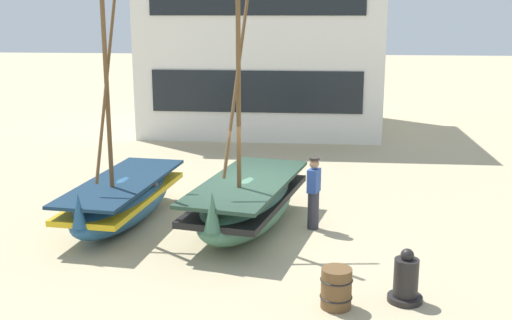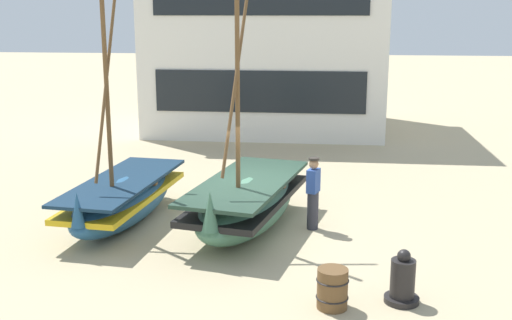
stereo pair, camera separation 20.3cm
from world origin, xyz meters
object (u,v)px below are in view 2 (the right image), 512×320
capstan_winch (402,281)px  harbor_building_main (268,40)px  fishing_boat_centre_large (123,198)px  fisherman_by_hull (313,194)px  wooden_barrel (332,288)px  fishing_boat_near_left (246,202)px

capstan_winch → harbor_building_main: (-3.86, 16.51, 3.34)m
fishing_boat_centre_large → capstan_winch: fishing_boat_centre_large is taller
fisherman_by_hull → wooden_barrel: 3.98m
fishing_boat_near_left → fisherman_by_hull: size_ratio=3.51×
capstan_winch → wooden_barrel: capstan_winch is taller
fisherman_by_hull → harbor_building_main: (-2.24, 12.93, 2.89)m
fishing_boat_near_left → wooden_barrel: (1.93, -3.73, -0.30)m
wooden_barrel → fishing_boat_near_left: bearing=117.4°
capstan_winch → fishing_boat_near_left: bearing=132.7°
fishing_boat_near_left → harbor_building_main: harbor_building_main is taller
harbor_building_main → fishing_boat_centre_large: bearing=-99.7°
wooden_barrel → harbor_building_main: size_ratio=0.07×
fishing_boat_centre_large → capstan_winch: (6.09, -3.56, -0.21)m
capstan_winch → harbor_building_main: size_ratio=0.10×
fisherman_by_hull → fishing_boat_near_left: bearing=-172.5°
fishing_boat_near_left → capstan_winch: (3.13, -3.39, -0.26)m
fisherman_by_hull → harbor_building_main: harbor_building_main is taller
fishing_boat_centre_large → harbor_building_main: harbor_building_main is taller
fisherman_by_hull → capstan_winch: size_ratio=1.75×
fishing_boat_centre_large → harbor_building_main: bearing=80.3°
fishing_boat_centre_large → harbor_building_main: size_ratio=0.56×
capstan_winch → harbor_building_main: bearing=103.2°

